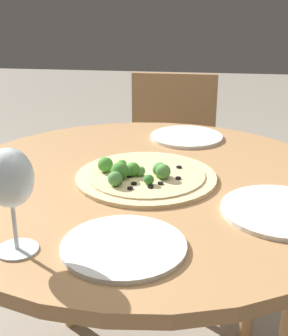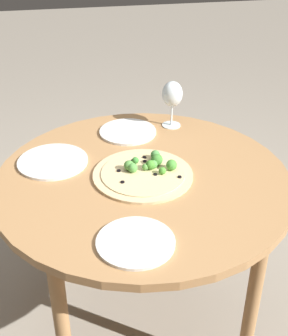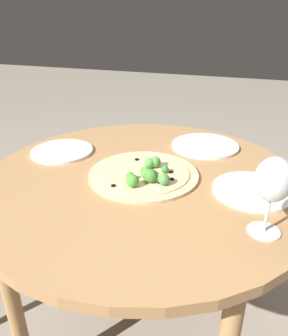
% 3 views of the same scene
% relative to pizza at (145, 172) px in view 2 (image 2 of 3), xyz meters
% --- Properties ---
extents(ground_plane, '(12.00, 12.00, 0.00)m').
position_rel_pizza_xyz_m(ground_plane, '(-0.01, -0.01, -0.76)').
color(ground_plane, gray).
extents(dining_table, '(1.05, 1.05, 0.75)m').
position_rel_pizza_xyz_m(dining_table, '(-0.01, -0.01, -0.09)').
color(dining_table, '#A87A4C').
rests_on(dining_table, ground_plane).
extents(pizza, '(0.35, 0.35, 0.06)m').
position_rel_pizza_xyz_m(pizza, '(0.00, 0.00, 0.00)').
color(pizza, '#DBBC89').
rests_on(pizza, dining_table).
extents(wine_glass, '(0.09, 0.09, 0.20)m').
position_rel_pizza_xyz_m(wine_glass, '(0.18, 0.36, 0.13)').
color(wine_glass, silver).
rests_on(wine_glass, dining_table).
extents(plate_near, '(0.26, 0.26, 0.01)m').
position_rel_pizza_xyz_m(plate_near, '(-0.32, 0.14, -0.01)').
color(plate_near, silver).
rests_on(plate_near, dining_table).
extents(plate_far, '(0.23, 0.23, 0.01)m').
position_rel_pizza_xyz_m(plate_far, '(-0.10, -0.36, -0.01)').
color(plate_far, silver).
rests_on(plate_far, dining_table).
extents(plate_side, '(0.23, 0.23, 0.01)m').
position_rel_pizza_xyz_m(plate_side, '(-0.01, 0.33, -0.01)').
color(plate_side, silver).
rests_on(plate_side, dining_table).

